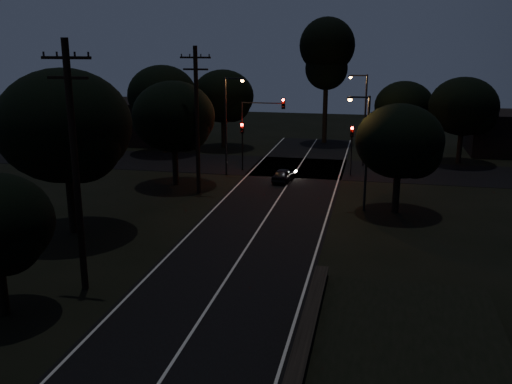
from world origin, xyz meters
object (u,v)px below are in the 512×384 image
at_px(utility_pole_mid, 75,165).
at_px(streetlight_a, 228,119).
at_px(signal_mast, 262,120).
at_px(utility_pole_far, 197,118).
at_px(signal_right, 352,141).
at_px(streetlight_c, 364,145).
at_px(tall_pine, 327,53).
at_px(streetlight_b, 363,114).
at_px(signal_left, 242,138).
at_px(car, 284,175).

height_order(utility_pole_mid, streetlight_a, utility_pole_mid).
relative_size(signal_mast, streetlight_a, 0.78).
xyz_separation_m(utility_pole_far, signal_right, (10.60, 7.99, -2.65)).
bearing_deg(signal_right, streetlight_a, -168.66).
distance_m(utility_pole_mid, streetlight_c, 19.15).
xyz_separation_m(streetlight_a, streetlight_c, (11.14, -8.00, -0.29)).
xyz_separation_m(tall_pine, streetlight_c, (4.83, -25.00, -5.16)).
bearing_deg(utility_pole_far, signal_right, 37.00).
distance_m(utility_pole_mid, signal_mast, 25.22).
distance_m(utility_pole_far, signal_right, 13.53).
height_order(utility_pole_far, streetlight_b, utility_pole_far).
height_order(signal_right, streetlight_b, streetlight_b).
distance_m(signal_mast, streetlight_c, 13.28).
height_order(utility_pole_far, streetlight_a, utility_pole_far).
height_order(signal_left, signal_mast, signal_mast).
height_order(signal_mast, streetlight_b, streetlight_b).
bearing_deg(car, utility_pole_mid, 82.01).
relative_size(signal_left, streetlight_a, 0.51).
bearing_deg(tall_pine, signal_mast, -104.62).
xyz_separation_m(signal_left, signal_right, (9.20, 0.00, 0.00)).
height_order(utility_pole_far, tall_pine, tall_pine).
relative_size(utility_pole_mid, utility_pole_far, 1.05).
distance_m(signal_right, streetlight_c, 10.18).
relative_size(utility_pole_far, tall_pine, 0.80).
xyz_separation_m(utility_pole_mid, utility_pole_far, (0.00, 17.00, -0.25)).
bearing_deg(streetlight_a, streetlight_b, 29.48).
bearing_deg(signal_left, signal_right, 0.00).
distance_m(tall_pine, streetlight_a, 18.78).
xyz_separation_m(tall_pine, signal_mast, (-3.91, -15.01, -5.17)).
bearing_deg(signal_left, tall_pine, 69.54).
height_order(utility_pole_mid, utility_pole_far, utility_pole_mid).
height_order(signal_mast, car, signal_mast).
bearing_deg(streetlight_c, streetlight_b, 92.14).
bearing_deg(utility_pole_far, signal_left, 80.06).
relative_size(utility_pole_far, streetlight_c, 1.40).
bearing_deg(utility_pole_far, streetlight_b, 46.70).
bearing_deg(streetlight_c, car, 133.44).
bearing_deg(signal_mast, streetlight_b, 25.99).
bearing_deg(signal_mast, car, -53.79).
relative_size(streetlight_b, car, 2.50).
relative_size(signal_right, streetlight_b, 0.51).
bearing_deg(streetlight_a, signal_right, 11.34).
bearing_deg(signal_right, utility_pole_mid, -112.99).
xyz_separation_m(streetlight_b, car, (-5.78, -7.35, -4.09)).
relative_size(streetlight_b, streetlight_c, 1.07).
height_order(signal_left, streetlight_a, streetlight_a).
relative_size(signal_left, signal_right, 1.00).
distance_m(signal_right, signal_mast, 7.66).
bearing_deg(tall_pine, streetlight_a, -110.36).
bearing_deg(signal_left, streetlight_c, -43.76).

